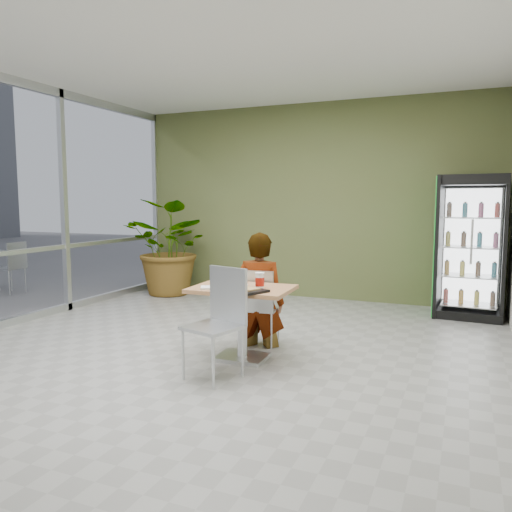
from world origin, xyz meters
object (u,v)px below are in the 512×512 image
object	(u,v)px
soda_cup	(260,281)
cafeteria_tray	(244,290)
chair_far	(259,301)
potted_plant	(173,247)
seated_woman	(259,302)
dining_table	(242,308)
chair_near	(221,313)
beverage_fridge	(471,247)

from	to	relation	value
soda_cup	cafeteria_tray	size ratio (longest dim) A/B	0.39
chair_far	cafeteria_tray	world-z (taller)	chair_far
cafeteria_tray	potted_plant	world-z (taller)	potted_plant
seated_woman	soda_cup	size ratio (longest dim) A/B	9.67
dining_table	seated_woman	bearing A→B (deg)	93.70
seated_woman	potted_plant	size ratio (longest dim) A/B	0.96
soda_cup	cafeteria_tray	world-z (taller)	soda_cup
dining_table	chair_near	world-z (taller)	chair_near
soda_cup	cafeteria_tray	distance (m)	0.22
chair_far	potted_plant	xyz separation A→B (m)	(-2.55, 2.26, 0.32)
beverage_fridge	chair_near	bearing A→B (deg)	-118.54
cafeteria_tray	beverage_fridge	distance (m)	3.75
chair_near	dining_table	bearing A→B (deg)	107.51
dining_table	chair_near	xyz separation A→B (m)	(0.01, -0.51, 0.05)
chair_near	seated_woman	world-z (taller)	seated_woman
chair_far	beverage_fridge	distance (m)	3.29
chair_far	chair_near	size ratio (longest dim) A/B	0.86
chair_near	seated_woman	distance (m)	1.06
cafeteria_tray	potted_plant	xyz separation A→B (m)	(-2.69, 2.99, 0.06)
chair_near	cafeteria_tray	size ratio (longest dim) A/B	2.42
chair_near	beverage_fridge	distance (m)	4.07
soda_cup	potted_plant	bearing A→B (deg)	134.80
cafeteria_tray	soda_cup	bearing A→B (deg)	65.96
dining_table	chair_far	xyz separation A→B (m)	(-0.03, 0.50, -0.03)
seated_woman	soda_cup	bearing A→B (deg)	106.40
beverage_fridge	soda_cup	bearing A→B (deg)	-120.03
cafeteria_tray	chair_near	bearing A→B (deg)	-109.83
seated_woman	cafeteria_tray	xyz separation A→B (m)	(0.15, -0.76, 0.28)
dining_table	chair_far	bearing A→B (deg)	92.87
chair_near	seated_woman	size ratio (longest dim) A/B	0.64
chair_far	beverage_fridge	xyz separation A→B (m)	(2.16, 2.43, 0.48)
dining_table	soda_cup	bearing A→B (deg)	-6.41
potted_plant	cafeteria_tray	bearing A→B (deg)	-48.02
chair_far	beverage_fridge	bearing A→B (deg)	-137.97
beverage_fridge	chair_far	bearing A→B (deg)	-128.49
chair_near	potted_plant	world-z (taller)	potted_plant
dining_table	cafeteria_tray	xyz separation A→B (m)	(0.12, -0.22, 0.23)
dining_table	soda_cup	xyz separation A→B (m)	(0.20, -0.02, 0.29)
chair_far	potted_plant	distance (m)	3.42
potted_plant	chair_far	bearing A→B (deg)	-41.66
chair_near	chair_far	bearing A→B (deg)	108.31
chair_far	soda_cup	xyz separation A→B (m)	(0.23, -0.53, 0.32)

